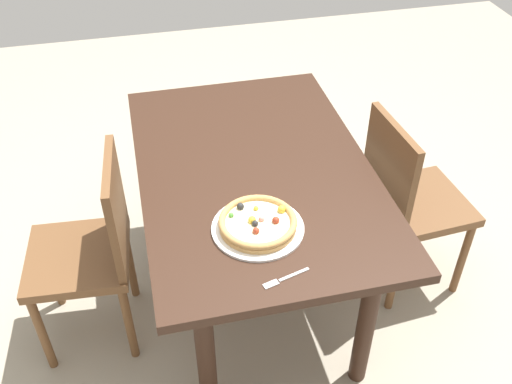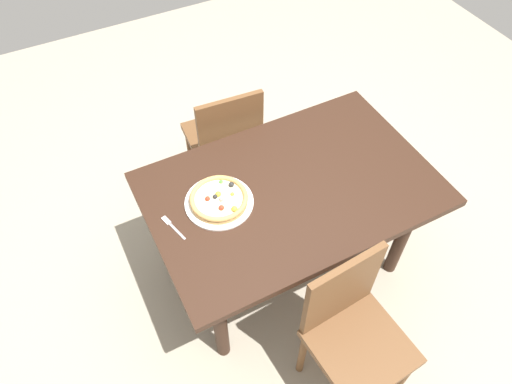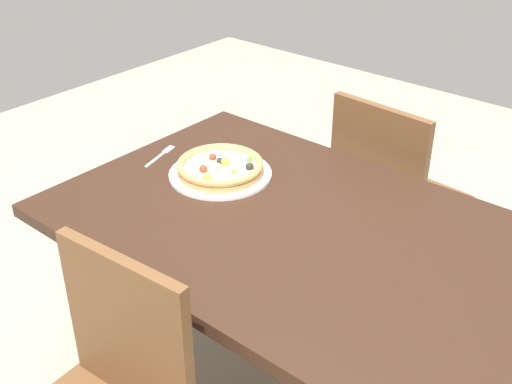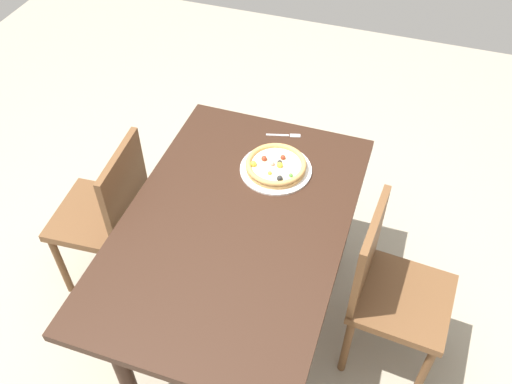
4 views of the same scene
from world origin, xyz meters
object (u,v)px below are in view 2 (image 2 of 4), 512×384
at_px(chair_far, 225,139).
at_px(plate, 219,202).
at_px(dining_table, 291,199).
at_px(fork, 172,226).
at_px(chair_near, 352,331).
at_px(pizza, 219,199).

height_order(chair_far, plate, chair_far).
bearing_deg(dining_table, fork, 175.52).
xyz_separation_m(dining_table, fork, (-0.60, 0.05, 0.10)).
distance_m(dining_table, chair_far, 0.69).
height_order(chair_near, fork, chair_near).
bearing_deg(chair_near, chair_far, -94.32).
distance_m(dining_table, pizza, 0.38).
xyz_separation_m(dining_table, plate, (-0.35, 0.07, 0.10)).
bearing_deg(chair_near, plate, -72.71).
xyz_separation_m(chair_near, chair_far, (0.00, 1.34, 0.00)).
bearing_deg(fork, dining_table, -110.00).
distance_m(plate, fork, 0.25).
bearing_deg(plate, fork, -174.67).
distance_m(dining_table, chair_near, 0.69).
bearing_deg(pizza, chair_far, 63.93).
distance_m(chair_near, plate, 0.83).
bearing_deg(dining_table, chair_far, 95.02).
height_order(dining_table, chair_far, chair_far).
relative_size(dining_table, pizza, 5.09).
height_order(dining_table, fork, fork).
bearing_deg(fork, chair_near, -158.69).
bearing_deg(pizza, chair_near, -68.56).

